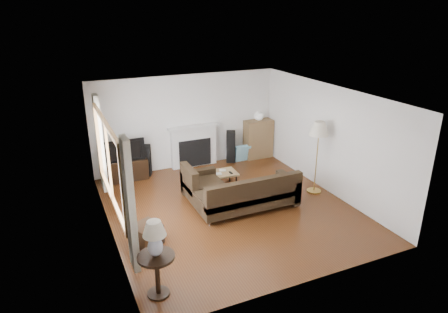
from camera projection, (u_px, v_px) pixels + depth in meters
name	position (u px, v px, depth m)	size (l,w,h in m)	color
room	(230.00, 154.00, 8.24)	(5.10, 5.60, 2.54)	#4E2711
window	(109.00, 162.00, 7.03)	(0.12, 2.74, 1.54)	brown
curtain_near	(130.00, 206.00, 5.80)	(0.10, 0.35, 2.10)	silver
curtain_far	(100.00, 144.00, 8.40)	(0.10, 0.35, 2.10)	silver
fireplace	(194.00, 146.00, 10.79)	(1.40, 0.26, 1.15)	white
tv_stand	(126.00, 169.00, 10.05)	(1.05, 0.47, 0.53)	black
television	(124.00, 149.00, 9.86)	(0.97, 0.13, 0.56)	black
speaker_left	(146.00, 160.00, 10.26)	(0.22, 0.27, 0.80)	black
speaker_right	(231.00, 147.00, 11.15)	(0.24, 0.29, 0.88)	black
bookshelf	(258.00, 139.00, 11.43)	(0.80, 0.38, 1.10)	olive
globe_lamp	(259.00, 116.00, 11.19)	(0.26, 0.26, 0.26)	white
sectional_sofa	(247.00, 193.00, 8.52)	(2.38, 1.74, 0.77)	black
coffee_table	(217.00, 180.00, 9.60)	(0.98, 0.53, 0.38)	olive
footstool	(147.00, 234.00, 7.33)	(0.46, 0.46, 0.39)	black
floor_lamp	(317.00, 158.00, 9.16)	(0.44, 0.44, 1.72)	#BA9240
side_table	(157.00, 275.00, 5.97)	(0.56, 0.56, 0.70)	black
table_lamp	(155.00, 239.00, 5.75)	(0.35, 0.35, 0.56)	silver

